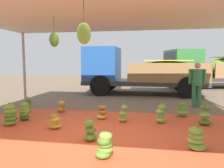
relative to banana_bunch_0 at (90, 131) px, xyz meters
name	(u,v)px	position (x,y,z in m)	size (l,w,h in m)	color
ground_plane	(118,108)	(0.09, 3.40, -0.21)	(40.00, 40.00, 0.00)	brown
tarp_orange	(99,135)	(0.09, 0.40, -0.21)	(6.77, 4.60, 0.01)	#D1512D
tent_canopy	(97,8)	(0.09, 0.31, 2.55)	(8.00, 7.00, 2.85)	#9EA0A5
banana_bunch_0	(90,131)	(0.00, 0.00, 0.00)	(0.31, 0.29, 0.49)	#60932D
banana_bunch_1	(28,105)	(-2.69, 2.20, 0.01)	(0.31, 0.32, 0.51)	#75A83D
banana_bunch_2	(55,122)	(-1.06, 0.64, -0.03)	(0.41, 0.42, 0.42)	gold
banana_bunch_3	(24,112)	(-2.22, 1.22, 0.04)	(0.39, 0.41, 0.55)	#477523
banana_bunch_4	(10,116)	(-2.32, 0.72, 0.05)	(0.47, 0.47, 0.58)	#60932D
banana_bunch_5	(61,107)	(-1.61, 2.36, -0.03)	(0.36, 0.36, 0.43)	#996628
banana_bunch_6	(205,116)	(2.63, 1.57, 0.04)	(0.43, 0.45, 0.57)	#477523
banana_bunch_8	(123,114)	(0.52, 1.50, 0.01)	(0.32, 0.32, 0.53)	#75A83D
banana_bunch_9	(161,114)	(1.52, 1.59, 0.03)	(0.36, 0.37, 0.54)	#75A83D
banana_bunch_12	(102,112)	(-0.11, 1.72, -0.02)	(0.37, 0.37, 0.45)	gold
banana_bunch_13	(105,146)	(0.46, -0.76, 0.01)	(0.37, 0.36, 0.50)	#518428
banana_bunch_14	(196,139)	(2.07, -0.11, -0.01)	(0.41, 0.44, 0.48)	#60932D
banana_bunch_15	(182,110)	(2.20, 2.42, -0.01)	(0.42, 0.46, 0.47)	#60932D
cargo_truck_main	(138,71)	(0.66, 7.03, 0.97)	(6.08, 2.45, 2.40)	#2D2D2D
cargo_truck_far	(213,68)	(5.22, 10.47, 1.03)	(6.52, 4.02, 2.40)	#2D2D2D
worker_0	(197,81)	(2.91, 3.94, 0.73)	(0.59, 0.36, 1.62)	#337A4C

